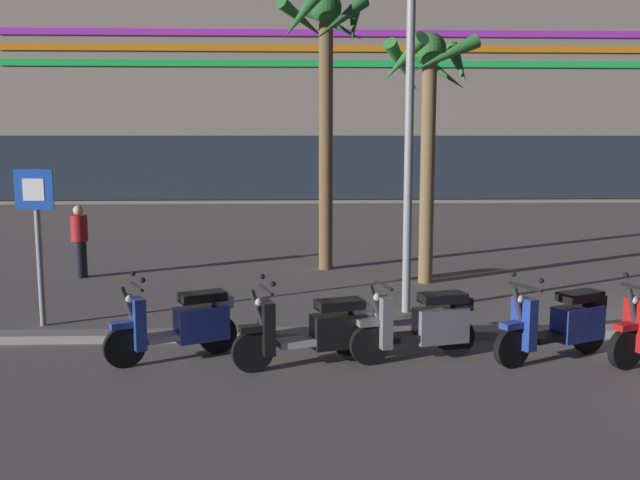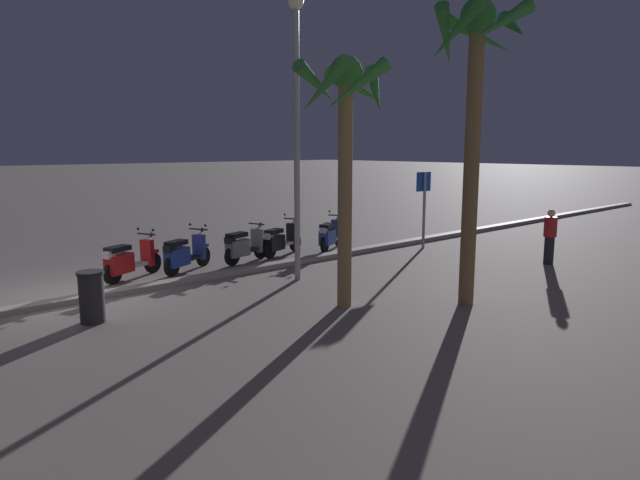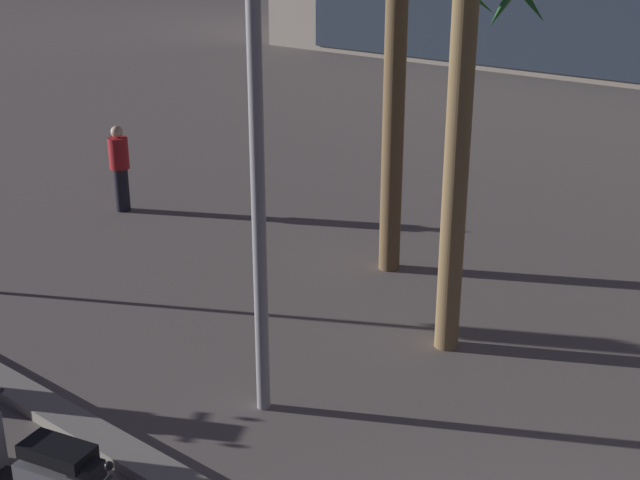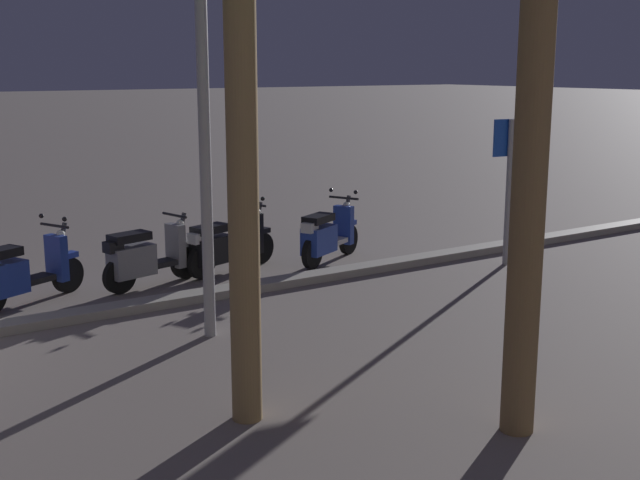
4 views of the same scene
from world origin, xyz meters
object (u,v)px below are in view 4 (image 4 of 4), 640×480
object	(u,v)px
scooter_blue_far_back	(327,236)
crossing_sign	(508,174)
scooter_black_tail_end	(225,245)
scooter_blue_lead_nearest	(20,273)
scooter_grey_mid_rear	(146,257)
palm_tree_far_corner	(240,10)

from	to	relation	value
scooter_blue_far_back	crossing_sign	world-z (taller)	crossing_sign
scooter_black_tail_end	scooter_blue_lead_nearest	size ratio (longest dim) A/B	1.05
crossing_sign	scooter_black_tail_end	bearing A→B (deg)	-26.16
scooter_grey_mid_rear	scooter_blue_far_back	bearing A→B (deg)	177.07
palm_tree_far_corner	crossing_sign	bearing A→B (deg)	-154.69
scooter_blue_far_back	scooter_grey_mid_rear	xyz separation A→B (m)	(3.13, -0.16, 0.00)
scooter_blue_lead_nearest	palm_tree_far_corner	distance (m)	5.99
crossing_sign	scooter_blue_lead_nearest	bearing A→B (deg)	-14.46
scooter_blue_far_back	scooter_grey_mid_rear	size ratio (longest dim) A/B	0.96
scooter_black_tail_end	scooter_grey_mid_rear	bearing A→B (deg)	6.58
scooter_blue_far_back	crossing_sign	size ratio (longest dim) A/B	0.67
scooter_blue_lead_nearest	palm_tree_far_corner	size ratio (longest dim) A/B	0.36
scooter_blue_far_back	scooter_black_tail_end	size ratio (longest dim) A/B	0.89
crossing_sign	scooter_grey_mid_rear	bearing A→B (deg)	-18.68
scooter_grey_mid_rear	crossing_sign	xyz separation A→B (m)	(-5.54, 1.87, 1.04)
scooter_blue_far_back	scooter_blue_lead_nearest	xyz separation A→B (m)	(4.93, -0.18, 0.00)
scooter_black_tail_end	scooter_blue_lead_nearest	bearing A→B (deg)	2.50
palm_tree_far_corner	scooter_black_tail_end	bearing A→B (deg)	-114.71
scooter_black_tail_end	scooter_blue_far_back	bearing A→B (deg)	169.47
palm_tree_far_corner	scooter_blue_far_back	bearing A→B (deg)	-130.44
scooter_grey_mid_rear	scooter_blue_lead_nearest	world-z (taller)	scooter_blue_lead_nearest
scooter_blue_far_back	crossing_sign	distance (m)	3.14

